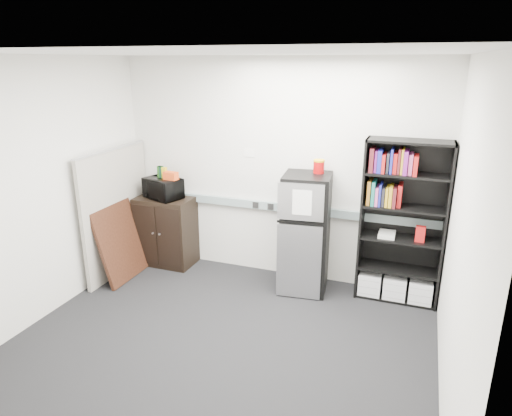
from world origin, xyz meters
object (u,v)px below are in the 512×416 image
Objects in this scene: cabinet at (166,231)px; refrigerator at (305,234)px; cubicle_partition at (117,212)px; bookshelf at (402,224)px; microwave at (163,188)px.

refrigerator is at bearing -2.37° from cabinet.
cubicle_partition is 1.14× the size of refrigerator.
cubicle_partition is (-3.43, -0.49, -0.10)m from bookshelf.
bookshelf reaches higher than cabinet.
bookshelf is 2.00× the size of cabinet.
microwave is (0.44, 0.40, 0.25)m from cubicle_partition.
microwave is at bearing -178.46° from bookshelf.
cubicle_partition is at bearing -136.28° from cabinet.
bookshelf is 2.99m from microwave.
bookshelf is 1.30× the size of refrigerator.
cabinet is at bearing 43.72° from cubicle_partition.
cubicle_partition is 3.37× the size of microwave.
refrigerator is (1.93, -0.06, -0.35)m from microwave.
cabinet is 1.92× the size of microwave.
bookshelf is 3.46m from cubicle_partition.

